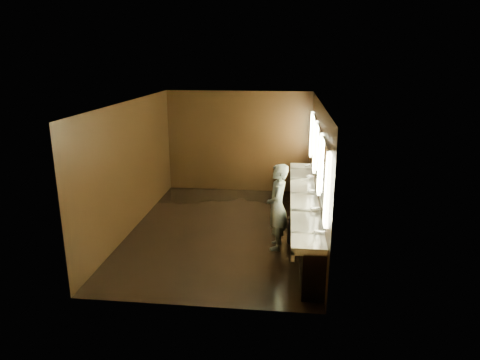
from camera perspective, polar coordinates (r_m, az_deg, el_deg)
name	(u,v)px	position (r m, az deg, el deg)	size (l,w,h in m)	color
floor	(223,230)	(9.51, -2.25, -6.70)	(6.00, 6.00, 0.00)	black
ceiling	(222,102)	(8.81, -2.46, 10.32)	(4.00, 6.00, 0.02)	#2D2D2B
wall_back	(239,142)	(11.96, -0.19, 5.11)	(4.00, 0.02, 2.80)	black
wall_front	(191,221)	(6.26, -6.49, -5.48)	(4.00, 0.02, 2.80)	black
wall_left	(131,166)	(9.56, -14.29, 1.77)	(0.02, 6.00, 2.80)	black
wall_right	(318,172)	(8.99, 10.36, 1.10)	(0.02, 6.00, 2.80)	black
sink_counter	(306,212)	(9.25, 8.80, -4.28)	(0.55, 5.40, 1.01)	black
mirror_band	(318,155)	(8.90, 10.35, 3.28)	(0.06, 5.03, 1.15)	#FAF5B3
person	(277,207)	(8.42, 5.01, -3.58)	(0.63, 0.41, 1.72)	#90B0D7
trash_bin	(296,230)	(8.89, 7.43, -6.64)	(0.35, 0.35, 0.54)	black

